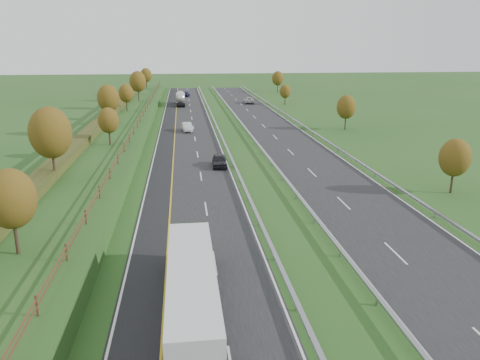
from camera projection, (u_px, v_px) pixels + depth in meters
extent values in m
plane|color=#244E1B|center=(237.00, 143.00, 77.22)|extent=(400.00, 400.00, 0.00)
cube|color=black|center=(188.00, 138.00, 81.05)|extent=(10.50, 200.00, 0.04)
cube|color=black|center=(281.00, 136.00, 82.98)|extent=(10.50, 200.00, 0.04)
cube|color=black|center=(166.00, 139.00, 80.61)|extent=(3.00, 200.00, 0.04)
cube|color=silver|center=(158.00, 139.00, 80.45)|extent=(0.15, 200.00, 0.01)
cube|color=gold|center=(175.00, 138.00, 80.78)|extent=(0.15, 200.00, 0.01)
cube|color=silver|center=(217.00, 137.00, 81.63)|extent=(0.15, 200.00, 0.01)
cube|color=silver|center=(253.00, 136.00, 82.38)|extent=(0.15, 200.00, 0.01)
cube|color=silver|center=(309.00, 135.00, 83.57)|extent=(0.15, 200.00, 0.01)
cube|color=silver|center=(215.00, 263.00, 34.45)|extent=(0.15, 4.00, 0.01)
cube|color=silver|center=(395.00, 253.00, 36.09)|extent=(0.15, 4.00, 0.01)
cube|color=silver|center=(206.00, 209.00, 45.90)|extent=(0.15, 4.00, 0.01)
cube|color=silver|center=(344.00, 203.00, 47.54)|extent=(0.15, 4.00, 0.01)
cube|color=silver|center=(201.00, 176.00, 57.34)|extent=(0.15, 4.00, 0.01)
cube|color=silver|center=(312.00, 172.00, 58.98)|extent=(0.15, 4.00, 0.01)
cube|color=silver|center=(197.00, 154.00, 68.79)|extent=(0.15, 4.00, 0.01)
cube|color=silver|center=(291.00, 152.00, 70.43)|extent=(0.15, 4.00, 0.01)
cube|color=silver|center=(195.00, 139.00, 80.23)|extent=(0.15, 4.00, 0.01)
cube|color=silver|center=(275.00, 137.00, 81.88)|extent=(0.15, 4.00, 0.01)
cube|color=silver|center=(193.00, 127.00, 91.68)|extent=(0.15, 4.00, 0.01)
cube|color=silver|center=(264.00, 126.00, 93.32)|extent=(0.15, 4.00, 0.01)
cube|color=silver|center=(192.00, 118.00, 103.12)|extent=(0.15, 4.00, 0.01)
cube|color=silver|center=(254.00, 117.00, 104.77)|extent=(0.15, 4.00, 0.01)
cube|color=silver|center=(191.00, 111.00, 114.57)|extent=(0.15, 4.00, 0.01)
cube|color=silver|center=(247.00, 110.00, 116.21)|extent=(0.15, 4.00, 0.01)
cube|color=silver|center=(190.00, 105.00, 126.01)|extent=(0.15, 4.00, 0.01)
cube|color=silver|center=(241.00, 104.00, 127.66)|extent=(0.15, 4.00, 0.01)
cube|color=silver|center=(189.00, 100.00, 137.46)|extent=(0.15, 4.00, 0.01)
cube|color=silver|center=(236.00, 99.00, 139.10)|extent=(0.15, 4.00, 0.01)
cube|color=silver|center=(188.00, 96.00, 148.91)|extent=(0.15, 4.00, 0.01)
cube|color=silver|center=(232.00, 95.00, 150.55)|extent=(0.15, 4.00, 0.01)
cube|color=silver|center=(188.00, 92.00, 160.35)|extent=(0.15, 4.00, 0.01)
cube|color=silver|center=(228.00, 92.00, 161.99)|extent=(0.15, 4.00, 0.01)
cube|color=silver|center=(187.00, 89.00, 171.80)|extent=(0.15, 4.00, 0.01)
cube|color=silver|center=(225.00, 89.00, 173.44)|extent=(0.15, 4.00, 0.01)
cube|color=#244E1B|center=(110.00, 134.00, 79.25)|extent=(12.00, 200.00, 2.00)
cube|color=#2B3515|center=(98.00, 125.00, 78.59)|extent=(2.20, 180.00, 1.10)
cube|color=#422B19|center=(137.00, 125.00, 79.35)|extent=(0.08, 184.00, 0.10)
cube|color=#422B19|center=(137.00, 122.00, 79.24)|extent=(0.08, 184.00, 0.10)
cube|color=#422B19|center=(37.00, 305.00, 24.02)|extent=(0.12, 0.12, 1.20)
cube|color=#422B19|center=(66.00, 252.00, 30.22)|extent=(0.12, 0.12, 1.20)
cube|color=#422B19|center=(86.00, 217.00, 36.42)|extent=(0.12, 0.12, 1.20)
cube|color=#422B19|center=(99.00, 192.00, 42.62)|extent=(0.12, 0.12, 1.20)
cube|color=#422B19|center=(110.00, 173.00, 48.82)|extent=(0.12, 0.12, 1.20)
cube|color=#422B19|center=(118.00, 159.00, 55.02)|extent=(0.12, 0.12, 1.20)
cube|color=#422B19|center=(124.00, 148.00, 61.22)|extent=(0.12, 0.12, 1.20)
cube|color=#422B19|center=(129.00, 138.00, 67.42)|extent=(0.12, 0.12, 1.20)
cube|color=#422B19|center=(134.00, 130.00, 73.62)|extent=(0.12, 0.12, 1.20)
cube|color=#422B19|center=(137.00, 124.00, 79.82)|extent=(0.12, 0.12, 1.20)
cube|color=#422B19|center=(140.00, 118.00, 86.02)|extent=(0.12, 0.12, 1.20)
cube|color=#422B19|center=(143.00, 113.00, 92.21)|extent=(0.12, 0.12, 1.20)
cube|color=#422B19|center=(145.00, 109.00, 98.41)|extent=(0.12, 0.12, 1.20)
cube|color=#422B19|center=(147.00, 105.00, 104.61)|extent=(0.12, 0.12, 1.20)
cube|color=#422B19|center=(149.00, 102.00, 110.81)|extent=(0.12, 0.12, 1.20)
cube|color=#422B19|center=(151.00, 99.00, 117.01)|extent=(0.12, 0.12, 1.20)
cube|color=#422B19|center=(152.00, 96.00, 123.21)|extent=(0.12, 0.12, 1.20)
cube|color=#422B19|center=(154.00, 94.00, 129.41)|extent=(0.12, 0.12, 1.20)
cube|color=#422B19|center=(155.00, 92.00, 135.61)|extent=(0.12, 0.12, 1.20)
cube|color=#422B19|center=(156.00, 90.00, 141.81)|extent=(0.12, 0.12, 1.20)
cube|color=#422B19|center=(157.00, 88.00, 148.01)|extent=(0.12, 0.12, 1.20)
cube|color=#422B19|center=(158.00, 86.00, 154.21)|extent=(0.12, 0.12, 1.20)
cube|color=#422B19|center=(159.00, 85.00, 160.41)|extent=(0.12, 0.12, 1.20)
cube|color=#422B19|center=(160.00, 83.00, 166.61)|extent=(0.12, 0.12, 1.20)
cube|color=gray|center=(220.00, 134.00, 81.55)|extent=(0.32, 200.00, 0.18)
cube|color=gray|center=(296.00, 307.00, 28.23)|extent=(0.10, 0.14, 0.56)
cube|color=gray|center=(274.00, 257.00, 34.91)|extent=(0.10, 0.14, 0.56)
cube|color=gray|center=(259.00, 223.00, 41.59)|extent=(0.10, 0.14, 0.56)
cube|color=gray|center=(248.00, 198.00, 48.26)|extent=(0.10, 0.14, 0.56)
cube|color=gray|center=(240.00, 180.00, 54.94)|extent=(0.10, 0.14, 0.56)
cube|color=gray|center=(233.00, 165.00, 61.62)|extent=(0.10, 0.14, 0.56)
cube|color=gray|center=(228.00, 154.00, 68.29)|extent=(0.10, 0.14, 0.56)
cube|color=gray|center=(224.00, 144.00, 74.97)|extent=(0.10, 0.14, 0.56)
cube|color=gray|center=(220.00, 136.00, 81.65)|extent=(0.10, 0.14, 0.56)
cube|color=gray|center=(217.00, 129.00, 88.32)|extent=(0.10, 0.14, 0.56)
cube|color=gray|center=(215.00, 123.00, 95.00)|extent=(0.10, 0.14, 0.56)
cube|color=gray|center=(212.00, 118.00, 101.67)|extent=(0.10, 0.14, 0.56)
cube|color=gray|center=(210.00, 114.00, 108.35)|extent=(0.10, 0.14, 0.56)
cube|color=gray|center=(209.00, 110.00, 115.03)|extent=(0.10, 0.14, 0.56)
cube|color=gray|center=(207.00, 106.00, 121.70)|extent=(0.10, 0.14, 0.56)
cube|color=gray|center=(206.00, 103.00, 128.38)|extent=(0.10, 0.14, 0.56)
cube|color=gray|center=(205.00, 100.00, 135.06)|extent=(0.10, 0.14, 0.56)
cube|color=gray|center=(203.00, 98.00, 141.73)|extent=(0.10, 0.14, 0.56)
cube|color=gray|center=(202.00, 95.00, 148.41)|extent=(0.10, 0.14, 0.56)
cube|color=gray|center=(201.00, 93.00, 155.09)|extent=(0.10, 0.14, 0.56)
cube|color=gray|center=(201.00, 91.00, 161.76)|extent=(0.10, 0.14, 0.56)
cube|color=gray|center=(200.00, 89.00, 168.44)|extent=(0.10, 0.14, 0.56)
cube|color=gray|center=(199.00, 88.00, 175.11)|extent=(0.10, 0.14, 0.56)
cube|color=gray|center=(249.00, 133.00, 82.15)|extent=(0.32, 200.00, 0.18)
cube|color=gray|center=(377.00, 301.00, 28.83)|extent=(0.10, 0.14, 0.56)
cube|color=gray|center=(340.00, 253.00, 35.51)|extent=(0.10, 0.14, 0.56)
cube|color=gray|center=(315.00, 220.00, 42.19)|extent=(0.10, 0.14, 0.56)
cube|color=gray|center=(296.00, 196.00, 48.86)|extent=(0.10, 0.14, 0.56)
cube|color=gray|center=(282.00, 178.00, 55.54)|extent=(0.10, 0.14, 0.56)
cube|color=gray|center=(271.00, 164.00, 62.21)|extent=(0.10, 0.14, 0.56)
cube|color=gray|center=(263.00, 153.00, 68.89)|extent=(0.10, 0.14, 0.56)
cube|color=gray|center=(255.00, 143.00, 75.57)|extent=(0.10, 0.14, 0.56)
cube|color=gray|center=(249.00, 135.00, 82.24)|extent=(0.10, 0.14, 0.56)
cube|color=gray|center=(244.00, 128.00, 88.92)|extent=(0.10, 0.14, 0.56)
cube|color=gray|center=(240.00, 123.00, 95.60)|extent=(0.10, 0.14, 0.56)
cube|color=gray|center=(236.00, 118.00, 102.27)|extent=(0.10, 0.14, 0.56)
cube|color=gray|center=(232.00, 113.00, 108.95)|extent=(0.10, 0.14, 0.56)
cube|color=gray|center=(229.00, 109.00, 115.63)|extent=(0.10, 0.14, 0.56)
cube|color=gray|center=(227.00, 106.00, 122.30)|extent=(0.10, 0.14, 0.56)
cube|color=gray|center=(224.00, 103.00, 128.98)|extent=(0.10, 0.14, 0.56)
cube|color=gray|center=(222.00, 100.00, 135.65)|extent=(0.10, 0.14, 0.56)
cube|color=gray|center=(220.00, 97.00, 142.33)|extent=(0.10, 0.14, 0.56)
cube|color=gray|center=(218.00, 95.00, 149.01)|extent=(0.10, 0.14, 0.56)
cube|color=gray|center=(217.00, 93.00, 155.68)|extent=(0.10, 0.14, 0.56)
cube|color=gray|center=(215.00, 91.00, 162.36)|extent=(0.10, 0.14, 0.56)
cube|color=gray|center=(214.00, 89.00, 169.04)|extent=(0.10, 0.14, 0.56)
cube|color=gray|center=(213.00, 88.00, 175.71)|extent=(0.10, 0.14, 0.56)
cube|color=gray|center=(313.00, 132.00, 83.50)|extent=(0.32, 200.00, 0.18)
cube|color=gray|center=(435.00, 215.00, 43.53)|extent=(0.10, 0.14, 0.56)
cube|color=gray|center=(375.00, 175.00, 56.89)|extent=(0.10, 0.14, 0.56)
cube|color=gray|center=(338.00, 151.00, 70.24)|extent=(0.10, 0.14, 0.56)
cube|color=gray|center=(313.00, 134.00, 83.59)|extent=(0.10, 0.14, 0.56)
cube|color=gray|center=(295.00, 122.00, 96.94)|extent=(0.10, 0.14, 0.56)
cube|color=gray|center=(281.00, 112.00, 110.30)|extent=(0.10, 0.14, 0.56)
cube|color=gray|center=(270.00, 105.00, 123.65)|extent=(0.10, 0.14, 0.56)
cube|color=gray|center=(261.00, 99.00, 137.00)|extent=(0.10, 0.14, 0.56)
cube|color=gray|center=(254.00, 95.00, 150.36)|extent=(0.10, 0.14, 0.56)
cube|color=gray|center=(248.00, 91.00, 163.71)|extent=(0.10, 0.14, 0.56)
cube|color=gray|center=(243.00, 87.00, 177.06)|extent=(0.10, 0.14, 0.56)
cylinder|color=#2D2116|center=(16.00, 237.00, 31.07)|extent=(0.24, 0.24, 2.43)
ellipsoid|color=#533B12|center=(11.00, 199.00, 30.33)|extent=(3.24, 3.24, 4.05)
cylinder|color=#2D2116|center=(54.00, 166.00, 47.90)|extent=(0.24, 0.24, 3.15)
ellipsoid|color=#533B12|center=(50.00, 133.00, 46.94)|extent=(4.20, 4.20, 5.25)
cylinder|color=#2D2116|center=(110.00, 137.00, 65.56)|extent=(0.24, 0.24, 2.16)
ellipsoid|color=#533B12|center=(108.00, 120.00, 64.90)|extent=(2.88, 2.88, 3.60)
cylinder|color=#2D2116|center=(110.00, 116.00, 82.34)|extent=(0.24, 0.24, 2.88)
ellipsoid|color=#533B12|center=(108.00, 98.00, 81.46)|extent=(3.84, 3.84, 4.80)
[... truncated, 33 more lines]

